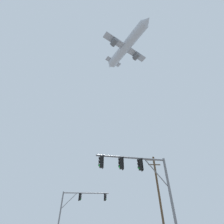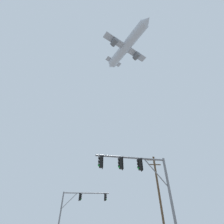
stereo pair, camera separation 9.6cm
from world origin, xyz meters
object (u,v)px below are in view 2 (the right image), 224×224
Objects in this scene: signal_pole_far at (78,204)px; utility_pole at (159,193)px; airplane at (127,46)px; signal_pole_near at (140,175)px.

utility_pole is at bearing -14.21° from signal_pole_far.
signal_pole_far is 45.14m from airplane.
signal_pole_far is 0.62× the size of utility_pole.
airplane reaches higher than signal_pole_near.
utility_pole is 0.57× the size of airplane.
utility_pole is at bearing -72.84° from airplane.
utility_pole reaches higher than signal_pole_far.
signal_pole_near is 1.01× the size of signal_pole_far.
signal_pole_far is (-6.20, 13.17, -0.46)m from signal_pole_near.
signal_pole_near is at bearing -64.77° from signal_pole_far.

